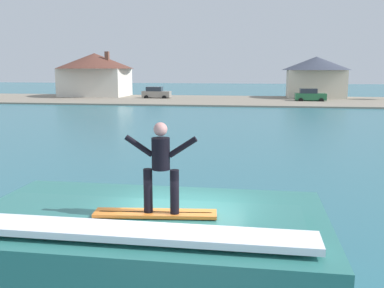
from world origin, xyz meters
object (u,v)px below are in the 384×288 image
object	(u,v)px
wave_crest	(148,251)
surfer	(161,163)
car_far_shore	(310,95)
house_with_chimney	(95,71)
car_near_shore	(156,93)
house_gabled_white	(316,75)
surfboard	(155,213)

from	to	relation	value
wave_crest	surfer	size ratio (longest dim) A/B	4.27
wave_crest	car_far_shore	world-z (taller)	car_far_shore
house_with_chimney	car_near_shore	bearing A→B (deg)	-17.04
house_with_chimney	house_gabled_white	bearing A→B (deg)	2.23
surfboard	surfer	size ratio (longest dim) A/B	1.37
wave_crest	house_gabled_white	world-z (taller)	house_gabled_white
car_far_shore	house_with_chimney	size ratio (longest dim) A/B	0.33
surfboard	car_far_shore	bearing A→B (deg)	80.89
surfboard	house_with_chimney	xyz separation A→B (m)	(-24.22, 58.93, 2.22)
surfboard	house_gabled_white	bearing A→B (deg)	80.54
wave_crest	surfer	xyz separation A→B (m)	(0.43, -0.61, 1.94)
car_near_shore	car_far_shore	size ratio (longest dim) A/B	1.02
house_gabled_white	car_near_shore	bearing A→B (deg)	-168.88
surfer	car_far_shore	bearing A→B (deg)	81.03
car_far_shore	house_with_chimney	xyz separation A→B (m)	(-32.75, 5.69, 3.15)
house_with_chimney	house_gabled_white	world-z (taller)	house_with_chimney
surfboard	surfer	world-z (taller)	surfer
wave_crest	surfboard	bearing A→B (deg)	-61.88
surfboard	house_gabled_white	size ratio (longest dim) A/B	0.22
car_near_shore	surfboard	bearing A→B (deg)	-76.38
wave_crest	house_with_chimney	distance (m)	63.14
surfboard	car_far_shore	size ratio (longest dim) A/B	0.54
wave_crest	house_with_chimney	world-z (taller)	house_with_chimney
wave_crest	house_gabled_white	bearing A→B (deg)	80.15
wave_crest	house_gabled_white	distance (m)	60.64
surfboard	house_gabled_white	xyz separation A→B (m)	(10.05, 60.26, 1.78)
surfer	car_far_shore	distance (m)	53.97
wave_crest	car_near_shore	bearing A→B (deg)	103.45
car_far_shore	house_gabled_white	world-z (taller)	house_gabled_white
surfboard	car_near_shore	bearing A→B (deg)	103.62
wave_crest	surfboard	size ratio (longest dim) A/B	3.11
surfer	car_far_shore	xyz separation A→B (m)	(8.41, 53.27, -1.86)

